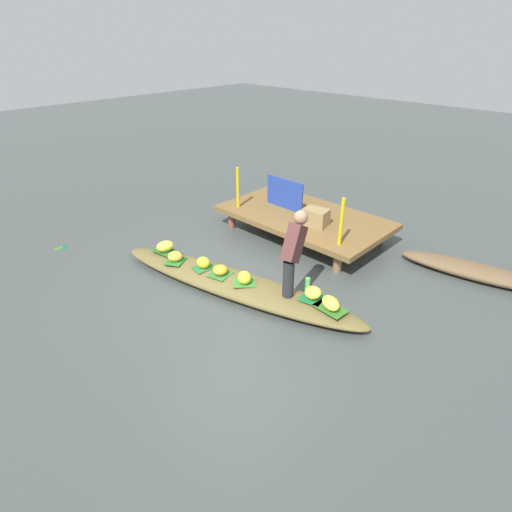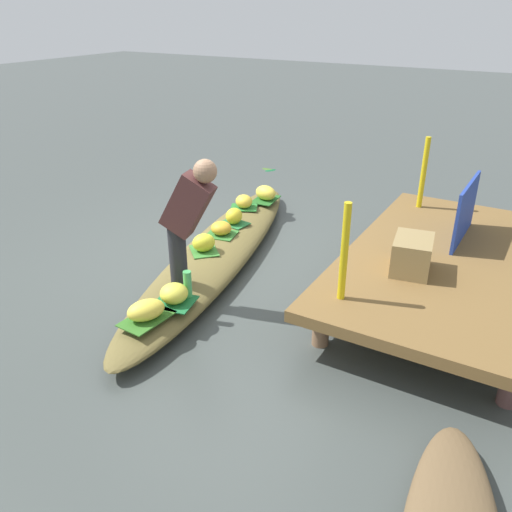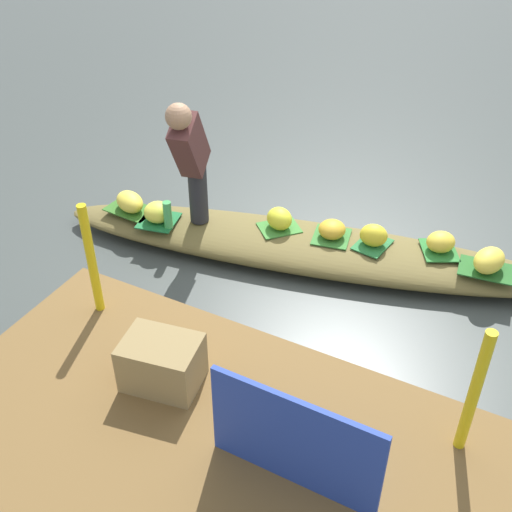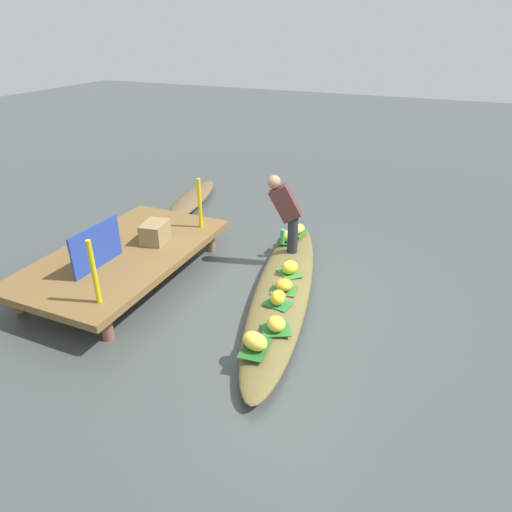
{
  "view_description": "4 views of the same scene",
  "coord_description": "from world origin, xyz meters",
  "px_view_note": "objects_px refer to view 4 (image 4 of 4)",
  "views": [
    {
      "loc": [
        4.01,
        -3.7,
        3.58
      ],
      "look_at": [
        0.15,
        0.35,
        0.52
      ],
      "focal_mm": 29.22,
      "sensor_mm": 36.0,
      "label": 1
    },
    {
      "loc": [
        4.24,
        2.95,
        2.58
      ],
      "look_at": [
        0.37,
        0.7,
        0.4
      ],
      "focal_mm": 36.83,
      "sensor_mm": 36.0,
      "label": 2
    },
    {
      "loc": [
        -1.67,
        4.1,
        3.24
      ],
      "look_at": [
        0.11,
        0.68,
        0.42
      ],
      "focal_mm": 44.47,
      "sensor_mm": 36.0,
      "label": 3
    },
    {
      "loc": [
        -4.97,
        -1.77,
        3.37
      ],
      "look_at": [
        0.36,
        0.57,
        0.34
      ],
      "focal_mm": 31.45,
      "sensor_mm": 36.0,
      "label": 4
    }
  ],
  "objects_px": {
    "moored_boat": "(192,199)",
    "banana_bunch_3": "(255,341)",
    "vendor_person": "(286,209)",
    "market_banner": "(96,247)",
    "banana_bunch_5": "(284,285)",
    "water_bottle": "(282,237)",
    "produce_crate": "(155,232)",
    "banana_bunch_1": "(288,236)",
    "banana_bunch_4": "(290,267)",
    "vendor_boat": "(283,289)",
    "banana_bunch_2": "(276,324)",
    "banana_bunch_0": "(278,298)",
    "banana_bunch_6": "(297,229)"
  },
  "relations": [
    {
      "from": "moored_boat",
      "to": "banana_bunch_4",
      "type": "bearing_deg",
      "value": -138.72
    },
    {
      "from": "moored_boat",
      "to": "produce_crate",
      "type": "distance_m",
      "value": 2.77
    },
    {
      "from": "vendor_person",
      "to": "water_bottle",
      "type": "distance_m",
      "value": 0.6
    },
    {
      "from": "banana_bunch_2",
      "to": "market_banner",
      "type": "height_order",
      "value": "market_banner"
    },
    {
      "from": "banana_bunch_0",
      "to": "banana_bunch_2",
      "type": "distance_m",
      "value": 0.54
    },
    {
      "from": "vendor_boat",
      "to": "banana_bunch_3",
      "type": "xyz_separation_m",
      "value": [
        -1.45,
        -0.21,
        0.21
      ]
    },
    {
      "from": "banana_bunch_2",
      "to": "vendor_person",
      "type": "bearing_deg",
      "value": 17.71
    },
    {
      "from": "banana_bunch_2",
      "to": "moored_boat",
      "type": "bearing_deg",
      "value": 42.28
    },
    {
      "from": "banana_bunch_5",
      "to": "vendor_person",
      "type": "xyz_separation_m",
      "value": [
        1.09,
        0.4,
        0.6
      ]
    },
    {
      "from": "vendor_person",
      "to": "banana_bunch_6",
      "type": "bearing_deg",
      "value": 2.76
    },
    {
      "from": "moored_boat",
      "to": "banana_bunch_5",
      "type": "distance_m",
      "value": 4.14
    },
    {
      "from": "moored_boat",
      "to": "water_bottle",
      "type": "height_order",
      "value": "water_bottle"
    },
    {
      "from": "moored_boat",
      "to": "banana_bunch_2",
      "type": "distance_m",
      "value": 4.9
    },
    {
      "from": "banana_bunch_4",
      "to": "produce_crate",
      "type": "bearing_deg",
      "value": 96.58
    },
    {
      "from": "water_bottle",
      "to": "banana_bunch_3",
      "type": "bearing_deg",
      "value": -165.84
    },
    {
      "from": "banana_bunch_4",
      "to": "banana_bunch_5",
      "type": "bearing_deg",
      "value": -170.05
    },
    {
      "from": "vendor_person",
      "to": "banana_bunch_4",
      "type": "bearing_deg",
      "value": -153.72
    },
    {
      "from": "banana_bunch_6",
      "to": "water_bottle",
      "type": "bearing_deg",
      "value": 170.23
    },
    {
      "from": "banana_bunch_0",
      "to": "vendor_person",
      "type": "relative_size",
      "value": 0.19
    },
    {
      "from": "banana_bunch_5",
      "to": "water_bottle",
      "type": "bearing_deg",
      "value": 21.5
    },
    {
      "from": "produce_crate",
      "to": "banana_bunch_2",
      "type": "bearing_deg",
      "value": -114.16
    },
    {
      "from": "banana_bunch_4",
      "to": "banana_bunch_5",
      "type": "xyz_separation_m",
      "value": [
        -0.45,
        -0.08,
        -0.02
      ]
    },
    {
      "from": "vendor_boat",
      "to": "produce_crate",
      "type": "distance_m",
      "value": 2.11
    },
    {
      "from": "banana_bunch_4",
      "to": "banana_bunch_1",
      "type": "bearing_deg",
      "value": 21.43
    },
    {
      "from": "banana_bunch_0",
      "to": "banana_bunch_5",
      "type": "xyz_separation_m",
      "value": [
        0.34,
        0.05,
        -0.02
      ]
    },
    {
      "from": "water_bottle",
      "to": "market_banner",
      "type": "height_order",
      "value": "market_banner"
    },
    {
      "from": "moored_boat",
      "to": "water_bottle",
      "type": "bearing_deg",
      "value": -130.92
    },
    {
      "from": "vendor_person",
      "to": "market_banner",
      "type": "xyz_separation_m",
      "value": [
        -1.83,
        1.99,
        -0.18
      ]
    },
    {
      "from": "water_bottle",
      "to": "moored_boat",
      "type": "bearing_deg",
      "value": 59.95
    },
    {
      "from": "banana_bunch_1",
      "to": "banana_bunch_4",
      "type": "bearing_deg",
      "value": -158.57
    },
    {
      "from": "banana_bunch_1",
      "to": "banana_bunch_3",
      "type": "height_order",
      "value": "banana_bunch_3"
    },
    {
      "from": "moored_boat",
      "to": "banana_bunch_2",
      "type": "relative_size",
      "value": 10.15
    },
    {
      "from": "water_bottle",
      "to": "market_banner",
      "type": "bearing_deg",
      "value": 137.13
    },
    {
      "from": "market_banner",
      "to": "moored_boat",
      "type": "bearing_deg",
      "value": 11.73
    },
    {
      "from": "banana_bunch_6",
      "to": "vendor_person",
      "type": "xyz_separation_m",
      "value": [
        -0.66,
        -0.03,
        0.6
      ]
    },
    {
      "from": "moored_boat",
      "to": "banana_bunch_3",
      "type": "height_order",
      "value": "banana_bunch_3"
    },
    {
      "from": "banana_bunch_3",
      "to": "banana_bunch_4",
      "type": "height_order",
      "value": "same"
    },
    {
      "from": "banana_bunch_4",
      "to": "market_banner",
      "type": "bearing_deg",
      "value": 117.12
    },
    {
      "from": "moored_boat",
      "to": "banana_bunch_6",
      "type": "xyz_separation_m",
      "value": [
        -1.02,
        -2.64,
        0.21
      ]
    },
    {
      "from": "moored_boat",
      "to": "banana_bunch_3",
      "type": "xyz_separation_m",
      "value": [
        -4.02,
        -3.2,
        0.22
      ]
    },
    {
      "from": "vendor_boat",
      "to": "moored_boat",
      "type": "height_order",
      "value": "vendor_boat"
    },
    {
      "from": "banana_bunch_2",
      "to": "market_banner",
      "type": "bearing_deg",
      "value": 87.51
    },
    {
      "from": "banana_bunch_3",
      "to": "vendor_boat",
      "type": "bearing_deg",
      "value": 8.33
    },
    {
      "from": "banana_bunch_1",
      "to": "moored_boat",
      "type": "bearing_deg",
      "value": 62.71
    },
    {
      "from": "banana_bunch_1",
      "to": "vendor_person",
      "type": "xyz_separation_m",
      "value": [
        -0.33,
        -0.07,
        0.59
      ]
    },
    {
      "from": "banana_bunch_3",
      "to": "market_banner",
      "type": "height_order",
      "value": "market_banner"
    },
    {
      "from": "banana_bunch_2",
      "to": "water_bottle",
      "type": "distance_m",
      "value": 2.26
    },
    {
      "from": "banana_bunch_0",
      "to": "banana_bunch_1",
      "type": "bearing_deg",
      "value": 16.12
    },
    {
      "from": "moored_boat",
      "to": "market_banner",
      "type": "relative_size",
      "value": 2.66
    },
    {
      "from": "banana_bunch_6",
      "to": "water_bottle",
      "type": "xyz_separation_m",
      "value": [
        -0.46,
        0.08,
        0.04
      ]
    }
  ]
}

